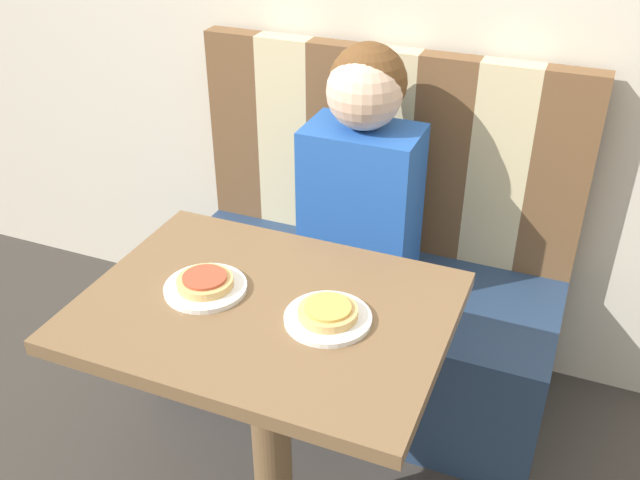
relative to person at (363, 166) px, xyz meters
The scene contains 8 objects.
booth_seat 0.60m from the person, 90.00° to the right, with size 1.24×0.56×0.44m.
booth_backrest 0.25m from the person, 90.00° to the left, with size 1.24×0.07×0.66m.
dining_table 0.68m from the person, 90.00° to the right, with size 0.81×0.61×0.77m.
person is the anchor object (origin of this frame).
plate_left 0.67m from the person, 102.94° to the right, with size 0.19×0.19×0.01m.
plate_right 0.67m from the person, 77.06° to the right, with size 0.19×0.19×0.01m.
pizza_left 0.67m from the person, 102.94° to the right, with size 0.13×0.13×0.03m.
pizza_right 0.67m from the person, 77.06° to the right, with size 0.13×0.13×0.03m.
Camera 1 is at (0.60, -1.13, 1.71)m, focal length 40.00 mm.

